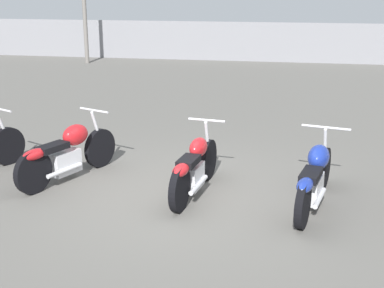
{
  "coord_description": "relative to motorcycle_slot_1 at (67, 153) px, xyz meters",
  "views": [
    {
      "loc": [
        1.44,
        -7.23,
        3.05
      ],
      "look_at": [
        0.0,
        0.56,
        0.65
      ],
      "focal_mm": 50.0,
      "sensor_mm": 36.0,
      "label": 1
    }
  ],
  "objects": [
    {
      "name": "motorcycle_slot_3",
      "position": [
        3.85,
        -0.38,
        -0.01
      ],
      "size": [
        0.81,
        2.17,
        1.0
      ],
      "rotation": [
        0.0,
        0.0,
        -0.22
      ],
      "color": "black",
      "rests_on": "ground_plane"
    },
    {
      "name": "ground_plane",
      "position": [
        1.99,
        -0.37,
        -0.45
      ],
      "size": [
        60.0,
        60.0,
        0.0
      ],
      "primitive_type": "plane",
      "color": "#5B5954"
    },
    {
      "name": "motorcycle_slot_2",
      "position": [
        2.11,
        -0.26,
        -0.03
      ],
      "size": [
        0.59,
        2.0,
        1.02
      ],
      "rotation": [
        0.0,
        0.0,
        -0.14
      ],
      "color": "black",
      "rests_on": "ground_plane"
    },
    {
      "name": "motorcycle_slot_1",
      "position": [
        0.0,
        0.0,
        0.0
      ],
      "size": [
        0.99,
        2.0,
        1.03
      ],
      "rotation": [
        0.0,
        0.0,
        -0.4
      ],
      "color": "black",
      "rests_on": "ground_plane"
    },
    {
      "name": "fence_back",
      "position": [
        1.99,
        14.07,
        0.33
      ],
      "size": [
        40.0,
        0.04,
        1.55
      ],
      "color": "gray",
      "rests_on": "ground_plane"
    }
  ]
}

